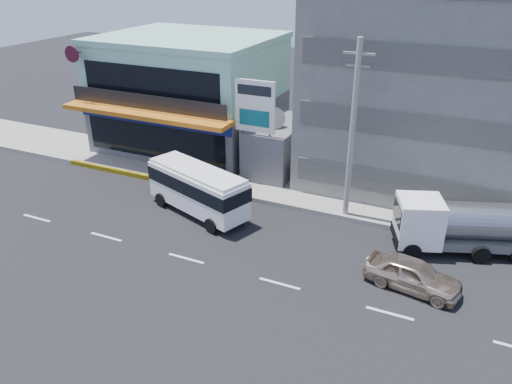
% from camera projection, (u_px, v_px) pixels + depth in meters
% --- Properties ---
extents(ground, '(120.00, 120.00, 0.00)m').
position_uv_depth(ground, '(186.00, 258.00, 24.70)').
color(ground, black).
rests_on(ground, ground).
extents(sidewalk, '(70.00, 5.00, 0.30)m').
position_uv_depth(sidewalk, '(338.00, 198.00, 30.54)').
color(sidewalk, gray).
rests_on(sidewalk, ground).
extents(shop_building, '(12.40, 11.70, 8.00)m').
position_uv_depth(shop_building, '(191.00, 96.00, 37.42)').
color(shop_building, '#46464B').
rests_on(shop_building, ground).
extents(concrete_building, '(16.00, 12.00, 14.00)m').
position_uv_depth(concrete_building, '(452.00, 75.00, 30.20)').
color(concrete_building, gray).
rests_on(concrete_building, ground).
extents(gap_structure, '(3.00, 6.00, 3.50)m').
position_uv_depth(gap_structure, '(279.00, 148.00, 33.78)').
color(gap_structure, '#46464B').
rests_on(gap_structure, ground).
extents(satellite_dish, '(1.50, 1.50, 0.15)m').
position_uv_depth(satellite_dish, '(274.00, 126.00, 32.17)').
color(satellite_dish, slate).
rests_on(satellite_dish, gap_structure).
extents(billboard, '(2.60, 0.18, 6.90)m').
position_uv_depth(billboard, '(255.00, 112.00, 30.30)').
color(billboard, gray).
rests_on(billboard, ground).
extents(utility_pole_near, '(1.60, 0.30, 10.00)m').
position_uv_depth(utility_pole_near, '(352.00, 132.00, 26.28)').
color(utility_pole_near, '#999993').
rests_on(utility_pole_near, ground).
extents(minibus, '(6.94, 4.18, 2.77)m').
position_uv_depth(minibus, '(198.00, 187.00, 28.37)').
color(minibus, white).
rests_on(minibus, ground).
extents(sedan, '(4.49, 2.41, 1.45)m').
position_uv_depth(sedan, '(413.00, 274.00, 22.22)').
color(sedan, beige).
rests_on(sedan, ground).
extents(tanker_truck, '(7.37, 4.36, 2.80)m').
position_uv_depth(tanker_truck, '(463.00, 225.00, 24.70)').
color(tanker_truck, white).
rests_on(tanker_truck, ground).
extents(motorcycle_rider, '(1.78, 0.80, 2.21)m').
position_uv_depth(motorcycle_rider, '(173.00, 191.00, 29.98)').
color(motorcycle_rider, '#600D16').
rests_on(motorcycle_rider, ground).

